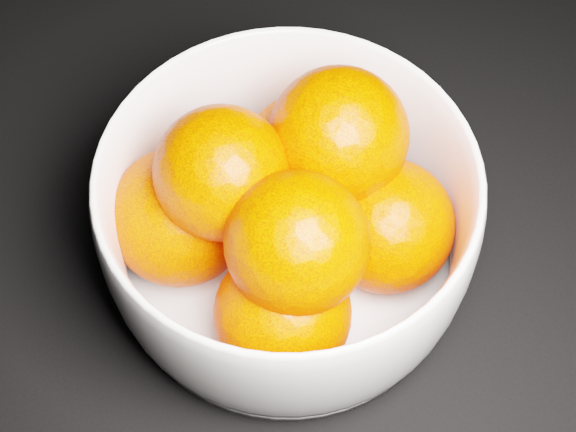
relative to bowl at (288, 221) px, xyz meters
The scene contains 2 objects.
bowl is the anchor object (origin of this frame).
orange_pile 0.02m from the bowl, 95.86° to the right, with size 0.21×0.19×0.14m.
Camera 1 is at (0.28, 0.03, 0.51)m, focal length 50.00 mm.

